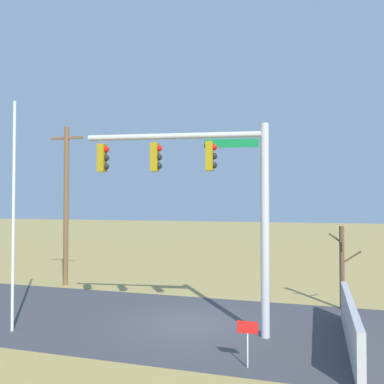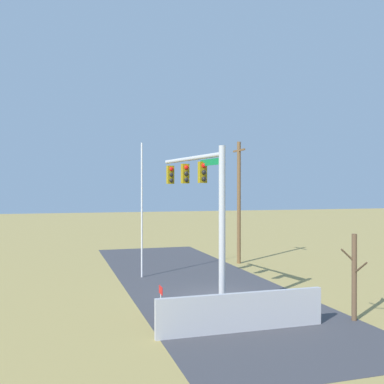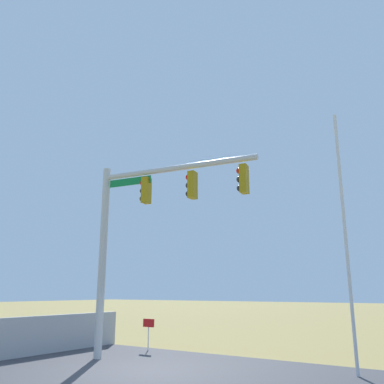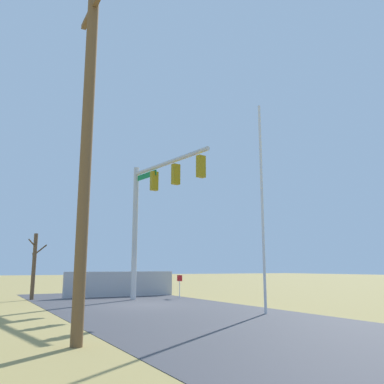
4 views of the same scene
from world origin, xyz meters
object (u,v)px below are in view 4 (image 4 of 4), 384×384
at_px(utility_pole, 86,144).
at_px(bare_tree, 34,265).
at_px(open_sign, 180,281).
at_px(flagpole, 262,205).
at_px(signal_mast, 153,201).

bearing_deg(utility_pole, bare_tree, -3.96).
bearing_deg(open_sign, flagpole, 174.87).
height_order(utility_pole, open_sign, utility_pole).
bearing_deg(bare_tree, signal_mast, -131.98).
bearing_deg(signal_mast, open_sign, -55.94).
bearing_deg(flagpole, open_sign, -5.13).
distance_m(signal_mast, bare_tree, 7.17).
distance_m(utility_pole, bare_tree, 14.05).
xyz_separation_m(flagpole, bare_tree, (10.87, 6.38, -2.16)).
distance_m(flagpole, bare_tree, 12.79).
bearing_deg(flagpole, bare_tree, 30.39).
xyz_separation_m(signal_mast, flagpole, (-6.56, -1.59, -0.98)).
bearing_deg(signal_mast, bare_tree, 48.02).
height_order(flagpole, bare_tree, flagpole).
distance_m(flagpole, utility_pole, 7.89).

